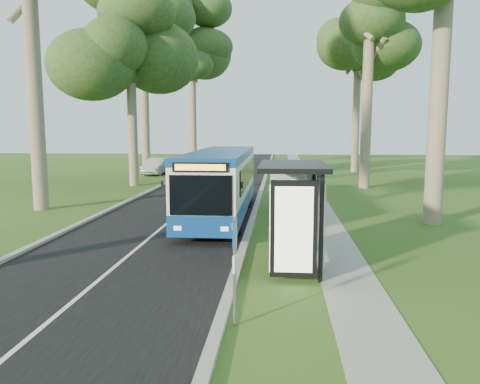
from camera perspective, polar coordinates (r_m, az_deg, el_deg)
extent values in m
plane|color=#2E5119|center=(14.34, 0.05, -8.17)|extent=(120.00, 120.00, 0.00)
cube|color=black|center=(24.51, -6.13, -1.54)|extent=(7.00, 100.00, 0.02)
cube|color=#9E9B93|center=(24.08, 2.07, -1.54)|extent=(0.25, 100.00, 0.12)
cube|color=#9E9B93|center=(25.40, -13.91, -1.28)|extent=(0.25, 100.00, 0.12)
cube|color=white|center=(24.51, -6.14, -1.51)|extent=(0.12, 100.00, 0.00)
cube|color=gray|center=(24.13, 9.20, -1.74)|extent=(1.50, 100.00, 0.02)
cube|color=white|center=(20.87, -2.33, 1.41)|extent=(2.38, 11.12, 2.64)
cube|color=navy|center=(21.00, -2.32, -1.16)|extent=(2.41, 11.15, 0.74)
cube|color=navy|center=(20.78, -2.35, 4.62)|extent=(2.41, 11.15, 0.30)
cube|color=black|center=(15.39, -4.94, -0.41)|extent=(2.08, 0.06, 1.34)
cube|color=yellow|center=(15.25, -5.01, 3.01)|extent=(1.67, 0.03, 0.20)
cube|color=black|center=(15.69, -4.84, -5.06)|extent=(2.22, 0.13, 0.28)
cylinder|color=black|center=(17.88, -7.00, -3.46)|extent=(0.26, 0.96, 0.96)
cylinder|color=black|center=(17.57, -0.36, -3.60)|extent=(0.26, 0.96, 0.96)
cylinder|color=black|center=(24.34, -3.78, -0.45)|extent=(0.26, 0.96, 0.96)
cylinder|color=black|center=(24.12, 1.10, -0.52)|extent=(0.26, 0.96, 0.96)
cylinder|color=gray|center=(9.38, -0.64, -9.74)|extent=(0.07, 0.07, 2.21)
cube|color=navy|center=(9.18, -0.65, -4.99)|extent=(0.06, 0.31, 0.55)
cylinder|color=yellow|center=(9.15, -0.87, -4.17)|extent=(0.03, 0.20, 0.19)
cube|color=white|center=(9.33, -0.64, -8.70)|extent=(0.07, 0.27, 0.35)
cube|color=black|center=(12.09, 9.88, -4.42)|extent=(0.11, 0.11, 2.81)
cube|color=black|center=(14.91, 8.93, -2.10)|extent=(0.11, 0.11, 2.81)
cube|color=black|center=(13.26, 6.48, 3.16)|extent=(1.86, 3.44, 0.14)
cube|color=silver|center=(13.48, 9.75, -2.67)|extent=(0.05, 2.87, 2.25)
cube|color=black|center=(11.91, 6.58, -4.53)|extent=(1.18, 0.18, 2.48)
cube|color=white|center=(11.83, 6.59, -4.62)|extent=(0.96, 0.02, 2.20)
cube|color=black|center=(13.99, 7.69, -6.49)|extent=(0.43, 2.03, 0.07)
cylinder|color=black|center=(22.36, 4.53, -1.15)|extent=(0.55, 0.55, 0.99)
cylinder|color=black|center=(22.28, 4.54, 0.17)|extent=(0.60, 0.60, 0.06)
imported|color=silver|center=(42.95, -8.51, 3.35)|extent=(2.40, 4.59, 1.49)
imported|color=#ABAEB3|center=(41.30, -10.11, 3.09)|extent=(1.73, 4.36, 1.41)
cylinder|color=#7A6B56|center=(24.78, -23.78, 12.31)|extent=(0.71, 0.71, 12.39)
cylinder|color=#7A6B56|center=(33.35, -13.01, 9.21)|extent=(0.64, 0.64, 9.84)
ellipsoid|color=#2A4219|center=(33.91, -13.29, 18.02)|extent=(5.20, 5.20, 6.75)
cylinder|color=#7A6B56|center=(43.54, -11.52, 10.52)|extent=(0.71, 0.71, 12.38)
ellipsoid|color=#2A4219|center=(44.37, -11.76, 18.98)|extent=(5.20, 5.20, 8.49)
cylinder|color=#7A6B56|center=(52.69, -5.76, 10.19)|extent=(0.72, 0.72, 12.53)
ellipsoid|color=#2A4219|center=(53.40, -5.86, 17.30)|extent=(5.20, 5.20, 8.59)
cylinder|color=#7A6B56|center=(20.88, 23.23, 13.80)|extent=(0.72, 0.72, 12.73)
cylinder|color=#7A6B56|center=(32.29, 15.21, 10.55)|extent=(0.68, 0.68, 11.37)
ellipsoid|color=#2A4219|center=(33.17, 15.60, 20.97)|extent=(5.20, 5.20, 7.80)
cylinder|color=#7A6B56|center=(44.30, 13.97, 9.25)|extent=(0.66, 0.66, 10.62)
ellipsoid|color=#2A4219|center=(44.83, 14.21, 16.44)|extent=(5.20, 5.20, 7.28)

